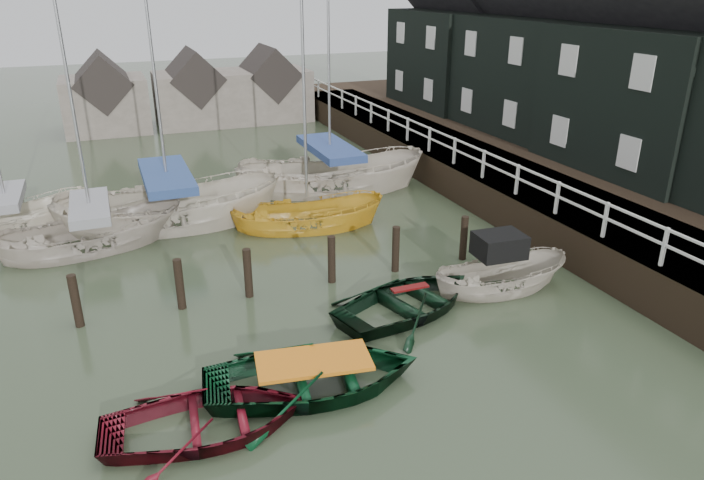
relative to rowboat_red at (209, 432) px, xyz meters
name	(u,v)px	position (x,y,z in m)	size (l,w,h in m)	color
ground	(328,342)	(3.20, 2.20, 0.00)	(120.00, 120.00, 0.00)	#2F3924
pier	(459,166)	(12.67, 12.20, 0.71)	(3.04, 32.00, 2.70)	black
land_strip	(563,169)	(18.20, 12.20, 0.00)	(14.00, 38.00, 1.50)	black
quay_houses	(603,42)	(18.19, 10.86, 5.68)	(6.52, 28.14, 10.01)	black
mooring_pilings	(252,279)	(2.08, 5.20, 0.50)	(13.72, 0.22, 1.80)	black
far_sheds	(192,93)	(4.03, 28.20, 1.86)	(14.00, 4.08, 4.39)	#665B51
rowboat_red	(209,432)	(0.00, 0.00, 0.00)	(2.82, 3.95, 0.82)	#520B15
rowboat_green	(314,389)	(2.30, 0.54, 0.00)	(3.26, 4.56, 0.94)	black
rowboat_dkgreen	(409,311)	(5.68, 2.84, 0.00)	(3.05, 4.27, 0.88)	black
motorboat	(499,286)	(8.56, 3.00, 0.11)	(4.05, 1.75, 2.37)	#BEB3A2
sailboat_a	(96,245)	(-1.84, 10.41, 0.07)	(6.15, 3.31, 10.68)	#BBAEA0
sailboat_b	(172,223)	(0.70, 11.60, 0.06)	(8.07, 3.75, 13.20)	beige
sailboat_c	(308,226)	(5.09, 9.58, 0.02)	(5.60, 3.11, 10.84)	gold
sailboat_d	(330,188)	(7.26, 13.25, 0.06)	(8.12, 4.57, 12.22)	beige
sailboat_e	(12,230)	(-4.48, 12.86, 0.07)	(5.72, 3.17, 10.41)	silver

